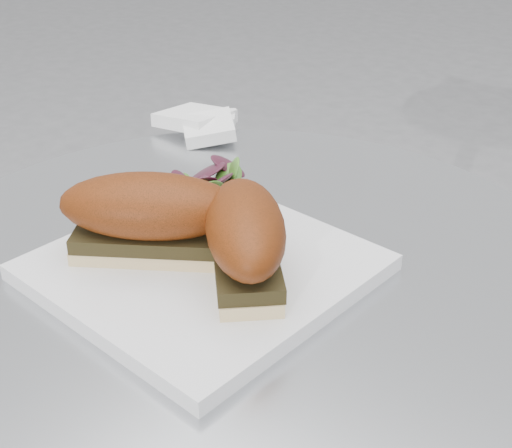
{
  "coord_description": "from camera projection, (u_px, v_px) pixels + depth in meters",
  "views": [
    {
      "loc": [
        0.35,
        -0.47,
        1.1
      ],
      "look_at": [
        0.0,
        0.02,
        0.77
      ],
      "focal_mm": 50.0,
      "sensor_mm": 36.0,
      "label": 1
    }
  ],
  "objects": [
    {
      "name": "table",
      "position": [
        241.0,
        445.0,
        0.81
      ],
      "size": [
        0.7,
        0.7,
        0.73
      ],
      "color": "#B1B3B8",
      "rests_on": "ground"
    },
    {
      "name": "napkin",
      "position": [
        202.0,
        128.0,
        0.98
      ],
      "size": [
        0.14,
        0.14,
        0.02
      ],
      "primitive_type": null,
      "rotation": [
        0.0,
        0.0,
        -0.31
      ],
      "color": "white",
      "rests_on": "table"
    },
    {
      "name": "salad",
      "position": [
        204.0,
        194.0,
        0.73
      ],
      "size": [
        0.1,
        0.1,
        0.05
      ],
      "primitive_type": null,
      "color": "#49832B",
      "rests_on": "plate"
    },
    {
      "name": "sandwich_right",
      "position": [
        245.0,
        236.0,
        0.62
      ],
      "size": [
        0.15,
        0.16,
        0.08
      ],
      "rotation": [
        0.0,
        0.0,
        -0.86
      ],
      "color": "beige",
      "rests_on": "plate"
    },
    {
      "name": "sandwich_left",
      "position": [
        150.0,
        214.0,
        0.66
      ],
      "size": [
        0.18,
        0.15,
        0.08
      ],
      "rotation": [
        0.0,
        0.0,
        0.52
      ],
      "color": "beige",
      "rests_on": "plate"
    },
    {
      "name": "plate",
      "position": [
        204.0,
        267.0,
        0.67
      ],
      "size": [
        0.3,
        0.3,
        0.02
      ],
      "primitive_type": "cube",
      "rotation": [
        0.0,
        0.0,
        -0.13
      ],
      "color": "silver",
      "rests_on": "table"
    }
  ]
}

